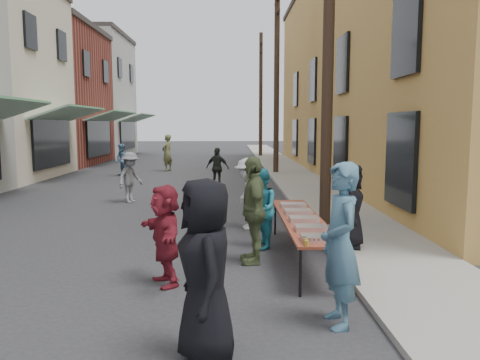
{
  "coord_description": "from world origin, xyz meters",
  "views": [
    {
      "loc": [
        2.11,
        -7.73,
        2.42
      ],
      "look_at": [
        2.29,
        1.62,
        1.3
      ],
      "focal_mm": 35.0,
      "sensor_mm": 36.0,
      "label": 1
    }
  ],
  "objects_px": {
    "utility_pole_near": "(329,31)",
    "guest_front_a": "(206,271)",
    "utility_pole_far": "(261,96)",
    "serving_table": "(301,220)",
    "server": "(351,206)",
    "utility_pole_mid": "(277,80)",
    "catering_tray_sausage": "(319,238)",
    "guest_front_c": "(260,209)"
  },
  "relations": [
    {
      "from": "utility_pole_near",
      "to": "guest_front_a",
      "type": "xyz_separation_m",
      "value": [
        -2.45,
        -6.14,
        -3.56
      ]
    },
    {
      "from": "utility_pole_far",
      "to": "serving_table",
      "type": "xyz_separation_m",
      "value": [
        -0.94,
        -26.53,
        -3.79
      ]
    },
    {
      "from": "utility_pole_near",
      "to": "server",
      "type": "bearing_deg",
      "value": -88.66
    },
    {
      "from": "utility_pole_far",
      "to": "guest_front_a",
      "type": "distance_m",
      "value": 30.44
    },
    {
      "from": "utility_pole_mid",
      "to": "utility_pole_near",
      "type": "bearing_deg",
      "value": -90.0
    },
    {
      "from": "catering_tray_sausage",
      "to": "guest_front_a",
      "type": "bearing_deg",
      "value": -127.81
    },
    {
      "from": "catering_tray_sausage",
      "to": "server",
      "type": "xyz_separation_m",
      "value": [
        0.99,
        2.04,
        0.1
      ]
    },
    {
      "from": "serving_table",
      "to": "catering_tray_sausage",
      "type": "xyz_separation_m",
      "value": [
        -0.0,
        -1.65,
        0.08
      ]
    },
    {
      "from": "guest_front_a",
      "to": "utility_pole_far",
      "type": "bearing_deg",
      "value": 161.64
    },
    {
      "from": "utility_pole_far",
      "to": "catering_tray_sausage",
      "type": "height_order",
      "value": "utility_pole_far"
    },
    {
      "from": "utility_pole_mid",
      "to": "guest_front_a",
      "type": "height_order",
      "value": "utility_pole_mid"
    },
    {
      "from": "guest_front_a",
      "to": "server",
      "type": "xyz_separation_m",
      "value": [
        2.5,
        3.99,
        -0.05
      ]
    },
    {
      "from": "catering_tray_sausage",
      "to": "guest_front_a",
      "type": "height_order",
      "value": "guest_front_a"
    },
    {
      "from": "catering_tray_sausage",
      "to": "guest_front_a",
      "type": "distance_m",
      "value": 2.48
    },
    {
      "from": "utility_pole_mid",
      "to": "serving_table",
      "type": "distance_m",
      "value": 15.04
    },
    {
      "from": "utility_pole_near",
      "to": "serving_table",
      "type": "height_order",
      "value": "utility_pole_near"
    },
    {
      "from": "serving_table",
      "to": "catering_tray_sausage",
      "type": "distance_m",
      "value": 1.65
    },
    {
      "from": "utility_pole_mid",
      "to": "catering_tray_sausage",
      "type": "relative_size",
      "value": 18.0
    },
    {
      "from": "utility_pole_near",
      "to": "catering_tray_sausage",
      "type": "xyz_separation_m",
      "value": [
        -0.94,
        -4.18,
        -3.71
      ]
    },
    {
      "from": "utility_pole_mid",
      "to": "catering_tray_sausage",
      "type": "height_order",
      "value": "utility_pole_mid"
    },
    {
      "from": "utility_pole_far",
      "to": "catering_tray_sausage",
      "type": "bearing_deg",
      "value": -91.9
    },
    {
      "from": "server",
      "to": "catering_tray_sausage",
      "type": "bearing_deg",
      "value": 168.87
    },
    {
      "from": "serving_table",
      "to": "server",
      "type": "height_order",
      "value": "server"
    },
    {
      "from": "utility_pole_far",
      "to": "serving_table",
      "type": "bearing_deg",
      "value": -92.02
    },
    {
      "from": "guest_front_a",
      "to": "guest_front_c",
      "type": "bearing_deg",
      "value": 155.48
    },
    {
      "from": "utility_pole_mid",
      "to": "server",
      "type": "bearing_deg",
      "value": -89.8
    },
    {
      "from": "utility_pole_near",
      "to": "catering_tray_sausage",
      "type": "relative_size",
      "value": 18.0
    },
    {
      "from": "utility_pole_mid",
      "to": "serving_table",
      "type": "bearing_deg",
      "value": -93.68
    },
    {
      "from": "utility_pole_mid",
      "to": "catering_tray_sausage",
      "type": "distance_m",
      "value": 16.62
    },
    {
      "from": "utility_pole_near",
      "to": "serving_table",
      "type": "relative_size",
      "value": 2.25
    },
    {
      "from": "utility_pole_near",
      "to": "utility_pole_far",
      "type": "distance_m",
      "value": 24.0
    },
    {
      "from": "utility_pole_near",
      "to": "catering_tray_sausage",
      "type": "distance_m",
      "value": 5.67
    },
    {
      "from": "serving_table",
      "to": "guest_front_a",
      "type": "height_order",
      "value": "guest_front_a"
    },
    {
      "from": "guest_front_c",
      "to": "server",
      "type": "distance_m",
      "value": 1.71
    },
    {
      "from": "serving_table",
      "to": "server",
      "type": "distance_m",
      "value": 1.07
    },
    {
      "from": "utility_pole_near",
      "to": "server",
      "type": "distance_m",
      "value": 4.2
    },
    {
      "from": "serving_table",
      "to": "guest_front_a",
      "type": "distance_m",
      "value": 3.92
    },
    {
      "from": "utility_pole_mid",
      "to": "guest_front_a",
      "type": "xyz_separation_m",
      "value": [
        -2.45,
        -18.14,
        -3.56
      ]
    },
    {
      "from": "serving_table",
      "to": "utility_pole_mid",
      "type": "bearing_deg",
      "value": 86.32
    },
    {
      "from": "catering_tray_sausage",
      "to": "guest_front_c",
      "type": "xyz_separation_m",
      "value": [
        -0.69,
        2.38,
        -0.0
      ]
    },
    {
      "from": "guest_front_a",
      "to": "guest_front_c",
      "type": "xyz_separation_m",
      "value": [
        0.83,
        4.34,
        -0.16
      ]
    },
    {
      "from": "utility_pole_far",
      "to": "guest_front_c",
      "type": "xyz_separation_m",
      "value": [
        -1.63,
        -25.8,
        -3.71
      ]
    }
  ]
}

